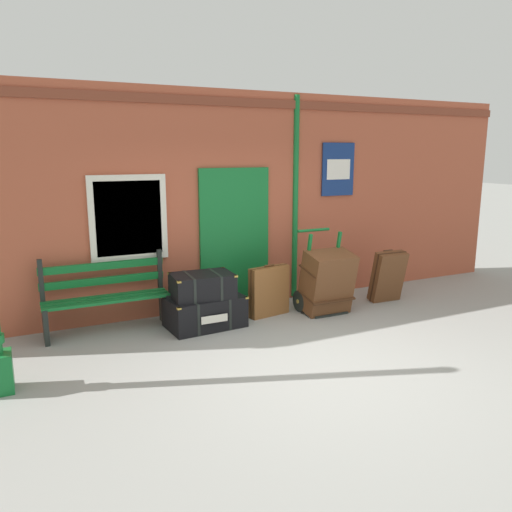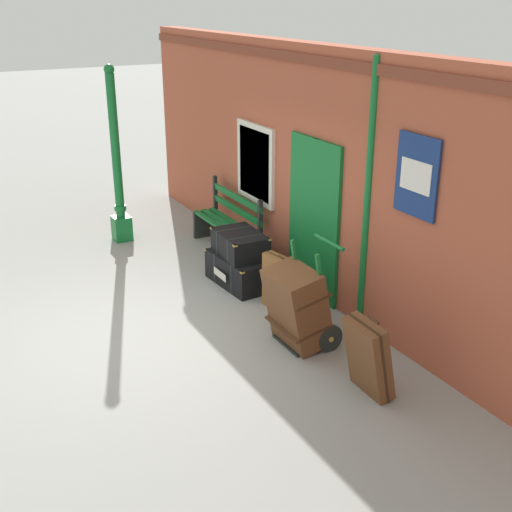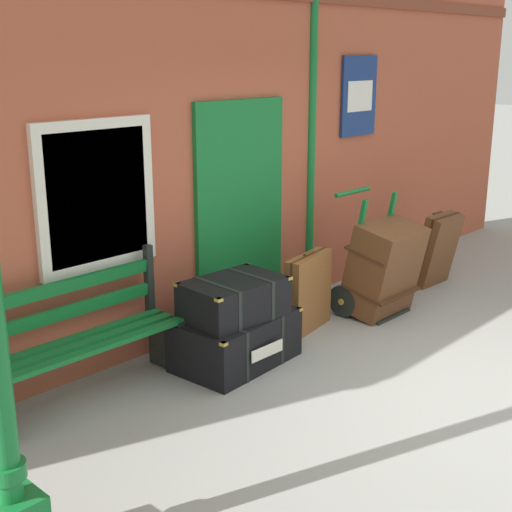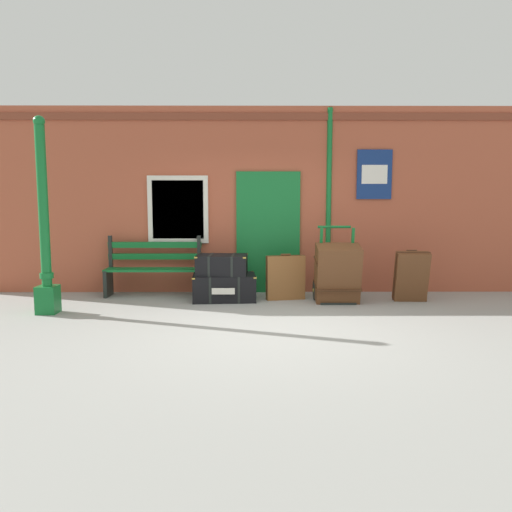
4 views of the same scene
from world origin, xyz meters
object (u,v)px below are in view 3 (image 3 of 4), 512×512
object	(u,v)px
platform_bench	(81,342)
steamer_trunk_middle	(234,299)
suitcase_caramel	(437,250)
suitcase_slate	(308,292)
large_brown_trunk	(383,268)
steamer_trunk_base	(235,339)
porters_trolley	(368,284)

from	to	relation	value
platform_bench	steamer_trunk_middle	xyz separation A→B (m)	(1.19, -0.41, 0.14)
steamer_trunk_middle	suitcase_caramel	xyz separation A→B (m)	(3.02, -0.14, -0.17)
suitcase_caramel	suitcase_slate	distance (m)	2.00
platform_bench	large_brown_trunk	size ratio (longest dim) A/B	1.68
large_brown_trunk	suitcase_caramel	world-z (taller)	large_brown_trunk
platform_bench	steamer_trunk_base	xyz separation A→B (m)	(1.22, -0.39, -0.23)
steamer_trunk_middle	suitcase_caramel	world-z (taller)	suitcase_caramel
large_brown_trunk	suitcase_caramel	bearing A→B (deg)	4.17
porters_trolley	suitcase_slate	distance (m)	0.81
platform_bench	large_brown_trunk	distance (m)	3.08
steamer_trunk_base	suitcase_caramel	xyz separation A→B (m)	(2.99, -0.16, 0.20)
platform_bench	suitcase_slate	size ratio (longest dim) A/B	2.11
steamer_trunk_middle	large_brown_trunk	bearing A→B (deg)	-7.04
steamer_trunk_base	suitcase_slate	bearing A→B (deg)	2.58
large_brown_trunk	suitcase_caramel	distance (m)	1.20
large_brown_trunk	suitcase_slate	world-z (taller)	large_brown_trunk
steamer_trunk_middle	porters_trolley	distance (m)	1.86
porters_trolley	suitcase_caramel	distance (m)	1.20
platform_bench	suitcase_caramel	bearing A→B (deg)	-7.44
porters_trolley	suitcase_slate	size ratio (longest dim) A/B	1.58
steamer_trunk_middle	porters_trolley	xyz separation A→B (m)	(1.83, -0.05, -0.31)
steamer_trunk_middle	porters_trolley	bearing A→B (deg)	-1.64
platform_bench	suitcase_caramel	size ratio (longest dim) A/B	1.92
steamer_trunk_base	large_brown_trunk	bearing A→B (deg)	-7.71
porters_trolley	large_brown_trunk	distance (m)	0.27
platform_bench	suitcase_slate	xyz separation A→B (m)	(2.22, -0.35, -0.08)
platform_bench	large_brown_trunk	world-z (taller)	platform_bench
platform_bench	suitcase_caramel	world-z (taller)	platform_bench
platform_bench	steamer_trunk_base	world-z (taller)	platform_bench
steamer_trunk_middle	steamer_trunk_base	bearing A→B (deg)	28.52
suitcase_caramel	steamer_trunk_base	bearing A→B (deg)	177.00
platform_bench	suitcase_slate	bearing A→B (deg)	-8.91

